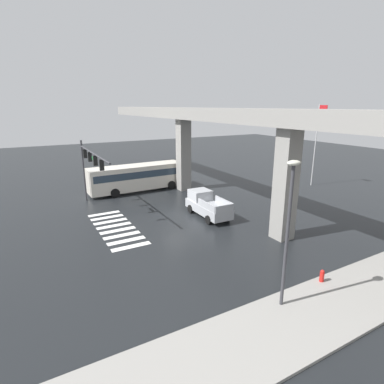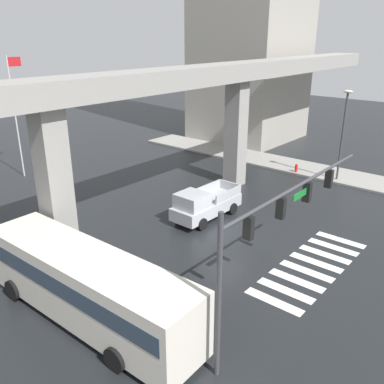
{
  "view_description": "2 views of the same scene",
  "coord_description": "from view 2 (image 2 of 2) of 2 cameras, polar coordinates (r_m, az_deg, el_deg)",
  "views": [
    {
      "loc": [
        23.0,
        -11.23,
        9.48
      ],
      "look_at": [
        -0.21,
        1.68,
        1.98
      ],
      "focal_mm": 28.75,
      "sensor_mm": 36.0,
      "label": 1
    },
    {
      "loc": [
        -17.99,
        -12.59,
        11.13
      ],
      "look_at": [
        -1.62,
        1.22,
        2.94
      ],
      "focal_mm": 38.6,
      "sensor_mm": 36.0,
      "label": 2
    }
  ],
  "objects": [
    {
      "name": "crosswalk_stripes",
      "position": [
        22.33,
        16.18,
        -9.88
      ],
      "size": [
        8.25,
        2.8,
        0.01
      ],
      "color": "silver",
      "rests_on": "ground"
    },
    {
      "name": "flagpole",
      "position": [
        36.31,
        -23.21,
        10.55
      ],
      "size": [
        1.16,
        0.12,
        9.67
      ],
      "color": "silver",
      "rests_on": "ground"
    },
    {
      "name": "traffic_signal_mast",
      "position": [
        15.78,
        11.81,
        -3.69
      ],
      "size": [
        10.89,
        0.32,
        6.2
      ],
      "color": "#38383D",
      "rests_on": "ground"
    },
    {
      "name": "sidewalk_east",
      "position": [
        37.74,
        15.6,
        3.11
      ],
      "size": [
        4.0,
        36.0,
        0.15
      ],
      "primitive_type": "cube",
      "color": "gray",
      "rests_on": "ground"
    },
    {
      "name": "elevated_overpass",
      "position": [
        25.22,
        -3.98,
        13.8
      ],
      "size": [
        57.5,
        2.47,
        9.26
      ],
      "color": "gray",
      "rests_on": "ground"
    },
    {
      "name": "ground_plane",
      "position": [
        24.62,
        4.64,
        -6.03
      ],
      "size": [
        120.0,
        120.0,
        0.0
      ],
      "primitive_type": "plane",
      "color": "black"
    },
    {
      "name": "fire_hydrant",
      "position": [
        36.34,
        14.21,
        3.15
      ],
      "size": [
        0.24,
        0.24,
        0.85
      ],
      "color": "red",
      "rests_on": "ground"
    },
    {
      "name": "city_bus",
      "position": [
        17.6,
        -14.31,
        -12.12
      ],
      "size": [
        3.03,
        10.87,
        2.99
      ],
      "color": "beige",
      "rests_on": "ground"
    },
    {
      "name": "street_lamp_near_corner",
      "position": [
        34.43,
        20.23,
        8.65
      ],
      "size": [
        0.44,
        0.7,
        7.24
      ],
      "color": "#38383D",
      "rests_on": "ground"
    },
    {
      "name": "pickup_truck",
      "position": [
        26.29,
        1.65,
        -1.77
      ],
      "size": [
        5.13,
        2.14,
        2.08
      ],
      "color": "#A8AAAF",
      "rests_on": "ground"
    }
  ]
}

